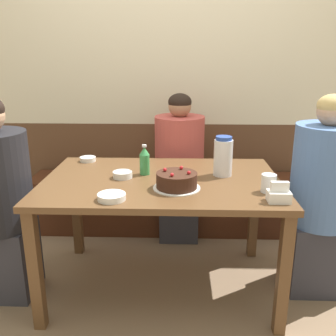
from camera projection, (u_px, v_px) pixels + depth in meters
name	position (u px, v px, depth m)	size (l,w,h in m)	color
ground_plane	(162.00, 285.00, 2.40)	(12.00, 12.00, 0.00)	#846B51
back_wall	(168.00, 76.00, 3.04)	(4.80, 0.04, 2.50)	brown
bench_seat	(167.00, 203.00, 3.13)	(2.22, 0.38, 0.45)	#472314
dining_table	(162.00, 192.00, 2.22)	(1.38, 0.90, 0.72)	brown
birthday_cake	(177.00, 181.00, 2.02)	(0.26, 0.26, 0.11)	white
water_pitcher	(223.00, 156.00, 2.22)	(0.11, 0.11, 0.24)	white
soju_bottle	(145.00, 160.00, 2.25)	(0.06, 0.06, 0.18)	#388E4C
napkin_holder	(279.00, 195.00, 1.84)	(0.11, 0.08, 0.11)	white
bowl_soup_white	(88.00, 159.00, 2.54)	(0.11, 0.11, 0.03)	white
bowl_rice_small	(123.00, 175.00, 2.20)	(0.11, 0.11, 0.04)	white
bowl_side_dish	(112.00, 197.00, 1.87)	(0.14, 0.14, 0.03)	white
glass_water_tall	(269.00, 183.00, 1.97)	(0.08, 0.08, 0.10)	silver
person_pale_blue_shirt	(321.00, 199.00, 2.22)	(0.38, 0.38, 1.21)	#33333D
person_grey_tee	(179.00, 169.00, 2.92)	(0.38, 0.38, 1.15)	#33333D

